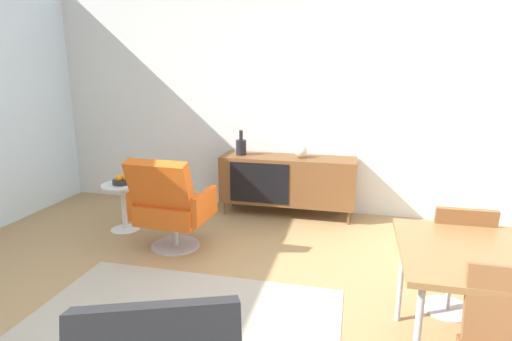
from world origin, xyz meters
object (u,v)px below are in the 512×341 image
object	(u,v)px
sideboard	(287,180)
vase_sculptural_dark	(241,147)
dining_chair_back_left	(456,254)
vase_cobalt	(301,151)
fruit_bowl	(122,180)
lounge_chair_red	(170,204)
side_table_round	(123,201)

from	to	relation	value
sideboard	vase_sculptural_dark	size ratio (longest dim) A/B	5.34
vase_sculptural_dark	dining_chair_back_left	world-z (taller)	vase_sculptural_dark
dining_chair_back_left	vase_cobalt	bearing A→B (deg)	126.35
fruit_bowl	sideboard	bearing A→B (deg)	27.82
dining_chair_back_left	fruit_bowl	distance (m)	3.30
dining_chair_back_left	lounge_chair_red	size ratio (longest dim) A/B	0.90
vase_cobalt	lounge_chair_red	world-z (taller)	lounge_chair_red
dining_chair_back_left	lounge_chair_red	world-z (taller)	lounge_chair_red
vase_cobalt	dining_chair_back_left	world-z (taller)	vase_cobalt
sideboard	side_table_round	size ratio (longest dim) A/B	3.08
sideboard	side_table_round	world-z (taller)	sideboard
vase_cobalt	vase_sculptural_dark	size ratio (longest dim) A/B	0.52
sideboard	lounge_chair_red	bearing A→B (deg)	-126.97
vase_sculptural_dark	fruit_bowl	distance (m)	1.44
lounge_chair_red	side_table_round	world-z (taller)	lounge_chair_red
vase_sculptural_dark	sideboard	bearing A→B (deg)	-0.19
vase_cobalt	fruit_bowl	xyz separation A→B (m)	(-1.83, -0.88, -0.24)
dining_chair_back_left	lounge_chair_red	distance (m)	2.50
sideboard	dining_chair_back_left	bearing A→B (deg)	-50.58
vase_cobalt	vase_sculptural_dark	bearing A→B (deg)	180.00
vase_cobalt	dining_chair_back_left	size ratio (longest dim) A/B	0.18
lounge_chair_red	fruit_bowl	bearing A→B (deg)	153.47
sideboard	vase_sculptural_dark	xyz separation A→B (m)	(-0.57, 0.00, 0.38)
sideboard	fruit_bowl	size ratio (longest dim) A/B	8.00
lounge_chair_red	fruit_bowl	size ratio (longest dim) A/B	4.73
fruit_bowl	lounge_chair_red	bearing A→B (deg)	-26.53
vase_sculptural_dark	dining_chair_back_left	distance (m)	2.77
side_table_round	fruit_bowl	bearing A→B (deg)	149.64
lounge_chair_red	side_table_round	bearing A→B (deg)	153.48
side_table_round	sideboard	bearing A→B (deg)	27.84
vase_sculptural_dark	lounge_chair_red	xyz separation A→B (m)	(-0.37, -1.25, -0.35)
vase_sculptural_dark	side_table_round	bearing A→B (deg)	-141.14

